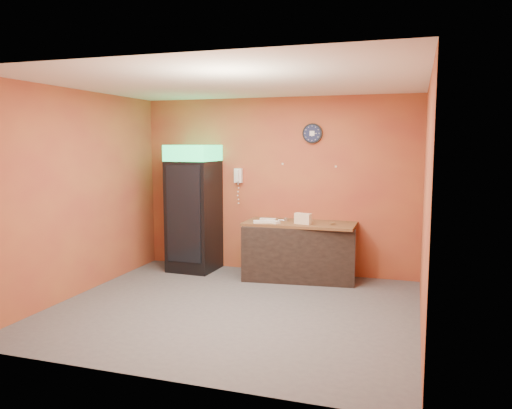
% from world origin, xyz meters
% --- Properties ---
extents(floor, '(4.50, 4.50, 0.00)m').
position_xyz_m(floor, '(0.00, 0.00, 0.00)').
color(floor, '#47474C').
rests_on(floor, ground).
extents(back_wall, '(4.50, 0.02, 2.80)m').
position_xyz_m(back_wall, '(0.00, 2.00, 1.40)').
color(back_wall, '#AC5F30').
rests_on(back_wall, floor).
extents(left_wall, '(0.02, 4.00, 2.80)m').
position_xyz_m(left_wall, '(-2.25, 0.00, 1.40)').
color(left_wall, '#AC5F30').
rests_on(left_wall, floor).
extents(right_wall, '(0.02, 4.00, 2.80)m').
position_xyz_m(right_wall, '(2.25, 0.00, 1.40)').
color(right_wall, '#AC5F30').
rests_on(right_wall, floor).
extents(ceiling, '(4.50, 4.00, 0.02)m').
position_xyz_m(ceiling, '(0.00, 0.00, 2.80)').
color(ceiling, white).
rests_on(ceiling, back_wall).
extents(beverage_cooler, '(0.74, 0.76, 2.05)m').
position_xyz_m(beverage_cooler, '(-1.30, 1.60, 1.00)').
color(beverage_cooler, black).
rests_on(beverage_cooler, floor).
extents(prep_counter, '(1.75, 0.93, 0.84)m').
position_xyz_m(prep_counter, '(0.48, 1.63, 0.42)').
color(prep_counter, black).
rests_on(prep_counter, floor).
extents(wall_clock, '(0.31, 0.06, 0.31)m').
position_xyz_m(wall_clock, '(0.58, 1.97, 2.23)').
color(wall_clock, black).
rests_on(wall_clock, back_wall).
extents(wall_phone, '(0.13, 0.11, 0.23)m').
position_xyz_m(wall_phone, '(-0.64, 1.95, 1.55)').
color(wall_phone, white).
rests_on(wall_phone, back_wall).
extents(butcher_paper, '(1.68, 0.76, 0.04)m').
position_xyz_m(butcher_paper, '(0.48, 1.63, 0.86)').
color(butcher_paper, brown).
rests_on(butcher_paper, prep_counter).
extents(sub_roll_stack, '(0.27, 0.16, 0.16)m').
position_xyz_m(sub_roll_stack, '(0.55, 1.49, 0.96)').
color(sub_roll_stack, '#F3E2BD').
rests_on(sub_roll_stack, butcher_paper).
extents(wrapped_sandwich_left, '(0.28, 0.19, 0.04)m').
position_xyz_m(wrapped_sandwich_left, '(-0.06, 1.40, 0.90)').
color(wrapped_sandwich_left, white).
rests_on(wrapped_sandwich_left, butcher_paper).
extents(wrapped_sandwich_mid, '(0.27, 0.21, 0.04)m').
position_xyz_m(wrapped_sandwich_mid, '(0.08, 1.46, 0.90)').
color(wrapped_sandwich_mid, white).
rests_on(wrapped_sandwich_mid, butcher_paper).
extents(wrapped_sandwich_right, '(0.26, 0.12, 0.04)m').
position_xyz_m(wrapped_sandwich_right, '(-0.04, 1.65, 0.90)').
color(wrapped_sandwich_right, white).
rests_on(wrapped_sandwich_right, butcher_paper).
extents(kitchen_tool, '(0.05, 0.05, 0.05)m').
position_xyz_m(kitchen_tool, '(0.24, 1.70, 0.90)').
color(kitchen_tool, silver).
rests_on(kitchen_tool, butcher_paper).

